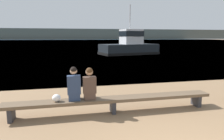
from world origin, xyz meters
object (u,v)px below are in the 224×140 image
at_px(person_right, 89,85).
at_px(tugboat_red, 129,46).
at_px(bench_main, 113,100).
at_px(shopping_bag, 56,98).
at_px(person_left, 74,86).

xyz_separation_m(person_right, tugboat_red, (7.39, 20.01, 0.13)).
bearing_deg(bench_main, tugboat_red, 71.52).
relative_size(shopping_bag, tugboat_red, 0.03).
bearing_deg(person_right, bench_main, 0.08).
height_order(bench_main, tugboat_red, tugboat_red).
xyz_separation_m(person_left, person_right, (0.45, -0.00, -0.01)).
bearing_deg(shopping_bag, bench_main, 0.42).
bearing_deg(tugboat_red, shopping_bag, 145.14).
height_order(person_right, tugboat_red, tugboat_red).
bearing_deg(bench_main, shopping_bag, -179.58).
bearing_deg(shopping_bag, person_right, 0.66).
bearing_deg(person_right, tugboat_red, 69.73).
bearing_deg(person_left, bench_main, 0.05).
relative_size(person_right, tugboat_red, 0.12).
relative_size(bench_main, shopping_bag, 26.75).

